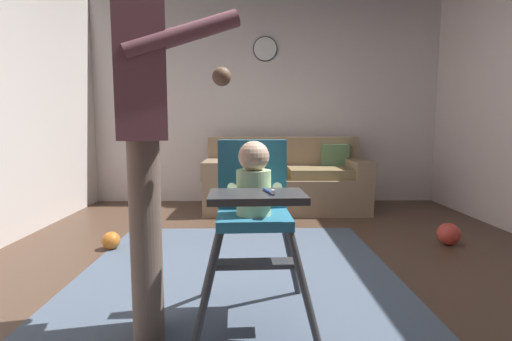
# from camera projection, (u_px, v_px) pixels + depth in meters

# --- Properties ---
(ground) EXTENTS (6.06, 7.15, 0.10)m
(ground) POSITION_uv_depth(u_px,v_px,m) (283.00, 298.00, 2.27)
(ground) COLOR #4E372A
(wall_far) EXTENTS (5.26, 0.06, 2.77)m
(wall_far) POSITION_uv_depth(u_px,v_px,m) (266.00, 96.00, 4.89)
(wall_far) COLOR silver
(wall_far) RESTS_ON ground
(area_rug) EXTENTS (2.11, 2.74, 0.01)m
(area_rug) POSITION_uv_depth(u_px,v_px,m) (236.00, 289.00, 2.28)
(area_rug) COLOR #4B596C
(area_rug) RESTS_ON ground
(couch) EXTENTS (1.88, 0.86, 0.86)m
(couch) POSITION_uv_depth(u_px,v_px,m) (285.00, 182.00, 4.50)
(couch) COLOR #876D52
(couch) RESTS_ON ground
(high_chair) EXTENTS (0.63, 0.74, 0.92)m
(high_chair) POSITION_uv_depth(u_px,v_px,m) (253.00, 197.00, 1.86)
(high_chair) COLOR #363639
(high_chair) RESTS_ON ground
(adult_standing) EXTENTS (0.60, 0.49, 1.68)m
(adult_standing) POSITION_uv_depth(u_px,v_px,m) (144.00, 134.00, 1.68)
(adult_standing) COLOR brown
(adult_standing) RESTS_ON ground
(toy_ball) EXTENTS (0.14, 0.14, 0.14)m
(toy_ball) POSITION_uv_depth(u_px,v_px,m) (111.00, 240.00, 3.02)
(toy_ball) COLOR orange
(toy_ball) RESTS_ON ground
(toy_ball_second) EXTENTS (0.19, 0.19, 0.19)m
(toy_ball_second) POSITION_uv_depth(u_px,v_px,m) (449.00, 234.00, 3.13)
(toy_ball_second) COLOR #D13D33
(toy_ball_second) RESTS_ON ground
(wall_clock) EXTENTS (0.31, 0.04, 0.31)m
(wall_clock) POSITION_uv_depth(u_px,v_px,m) (265.00, 49.00, 4.78)
(wall_clock) COLOR white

